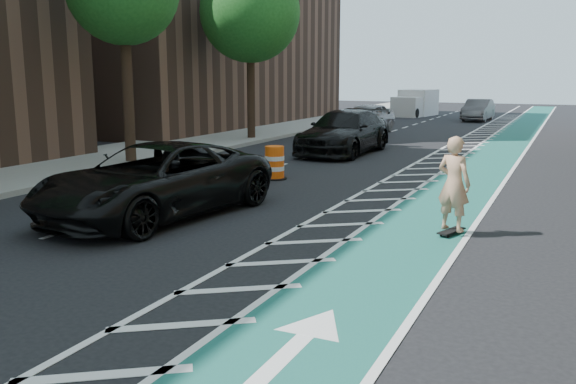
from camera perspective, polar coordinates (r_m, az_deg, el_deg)
The scene contains 16 objects.
ground at distance 10.74m, azimuth -7.93°, elevation -5.56°, with size 120.00×120.00×0.00m, color black.
bike_lane at distance 19.04m, azimuth 16.74°, elevation 1.33°, with size 2.00×90.00×0.01m, color #175149.
buffer_strip at distance 19.30m, azimuth 12.33°, elevation 1.67°, with size 1.40×90.00×0.01m, color silver.
sidewalk_left at distance 24.18m, azimuth -14.01°, elevation 3.60°, with size 5.00×90.00×0.15m, color gray.
curb_left at distance 22.72m, azimuth -9.19°, elevation 3.34°, with size 0.12×90.00×0.16m, color gray.
tree_l_d at distance 28.23m, azimuth -3.92°, elevation 16.49°, with size 4.20×4.20×7.90m.
skateboard at distance 12.10m, azimuth 15.04°, elevation -3.54°, with size 0.44×0.77×0.10m.
skateboarder at distance 11.91m, azimuth 15.26°, elevation 0.76°, with size 0.66×0.43×1.81m, color tan.
suv_near at distance 13.41m, azimuth -12.29°, elevation 1.07°, with size 2.62×5.68×1.58m, color black.
suv_far at distance 23.89m, azimuth 5.29°, elevation 5.61°, with size 2.33×5.72×1.66m, color black.
car_silver at distance 32.39m, azimuth 7.36°, elevation 6.88°, with size 1.86×4.62×1.57m, color #9D9CA1.
car_grey at distance 42.74m, azimuth 17.35°, elevation 7.34°, with size 1.50×4.30×1.42m, color slate.
box_truck at distance 46.65m, azimuth 11.84°, elevation 8.08°, with size 2.63×4.83×1.92m.
barrel_a at distance 17.88m, azimuth -1.26°, elevation 2.67°, with size 0.71×0.71×0.97m.
barrel_b at distance 24.27m, azimuth 4.56°, elevation 4.83°, with size 0.71×0.71×0.97m.
barrel_c at distance 25.65m, azimuth 5.70°, elevation 4.95°, with size 0.58×0.58×0.80m.
Camera 1 is at (5.66, -8.61, 3.03)m, focal length 38.00 mm.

